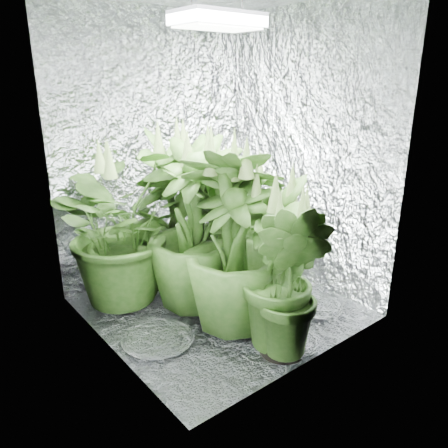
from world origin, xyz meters
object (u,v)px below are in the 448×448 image
plant_e (249,229)px  circulation_fan (237,245)px  plant_h (193,227)px  plant_f (275,260)px  plant_c (214,225)px  grow_lamp (218,20)px  plant_g (285,281)px  plant_b (172,212)px  plant_d (234,242)px  plant_a (120,227)px

plant_e → circulation_fan: (0.31, 0.49, -0.35)m
plant_h → plant_f: bearing=-73.0°
plant_c → plant_f: size_ratio=1.05×
grow_lamp → plant_g: size_ratio=0.51×
plant_c → circulation_fan: size_ratio=3.05×
grow_lamp → plant_b: grow_lamp is taller
plant_b → circulation_fan: plant_b is taller
circulation_fan → plant_d: bearing=-133.6°
circulation_fan → plant_a: bearing=178.8°
plant_b → circulation_fan: size_ratio=3.42×
plant_g → circulation_fan: 1.35m
plant_a → plant_h: (0.35, -0.37, 0.02)m
plant_f → plant_e: bearing=64.8°
plant_e → plant_f: (-0.23, -0.48, -0.01)m
grow_lamp → plant_d: grow_lamp is taller
plant_d → plant_g: bearing=-83.9°
plant_c → grow_lamp: bearing=-120.5°
plant_d → plant_h: size_ratio=1.00×
plant_e → plant_g: 0.74m
plant_b → plant_f: size_ratio=1.18×
plant_e → circulation_fan: bearing=58.1°
grow_lamp → plant_b: bearing=97.3°
plant_h → circulation_fan: 0.91m
plant_c → plant_e: plant_c is taller
plant_b → plant_f: 0.95m
plant_b → plant_g: (0.03, -1.12, -0.13)m
plant_g → plant_f: bearing=62.0°
plant_e → plant_b: bearing=127.3°
plant_d → plant_f: plant_d is taller
plant_f → plant_h: 0.62m
grow_lamp → plant_h: (-0.12, 0.12, -1.25)m
grow_lamp → plant_b: (-0.06, 0.48, -1.24)m
plant_d → plant_e: size_ratio=1.04×
plant_b → plant_g: size_ratio=1.28×
plant_a → plant_g: plant_a is taller
grow_lamp → plant_e: size_ratio=0.42×
plant_f → plant_g: plant_f is taller
grow_lamp → plant_a: bearing=133.1°
plant_f → plant_a: bearing=118.8°
grow_lamp → plant_e: (0.29, 0.02, -1.32)m
circulation_fan → plant_h: bearing=-153.4°
plant_h → plant_a: bearing=132.9°
grow_lamp → plant_h: bearing=134.0°
plant_a → plant_f: 1.09m
plant_c → plant_e: (0.15, -0.21, -0.01)m
grow_lamp → plant_c: size_ratio=0.44×
plant_b → plant_h: 0.36m
plant_h → circulation_fan: plant_h is taller
plant_a → plant_d: (0.39, -0.74, 0.02)m
plant_b → circulation_fan: (0.65, 0.03, -0.43)m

